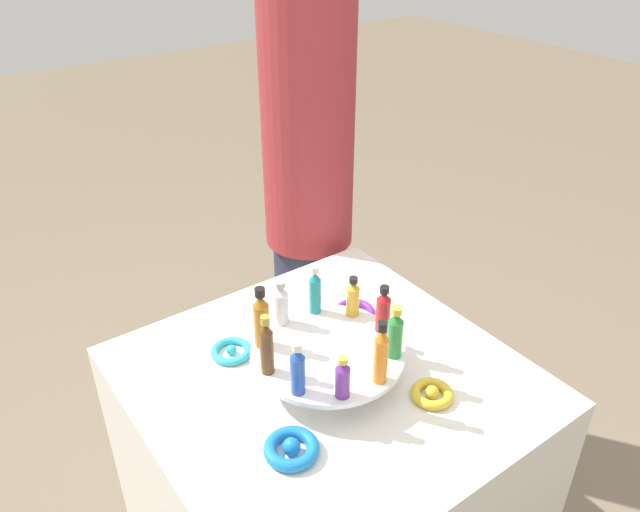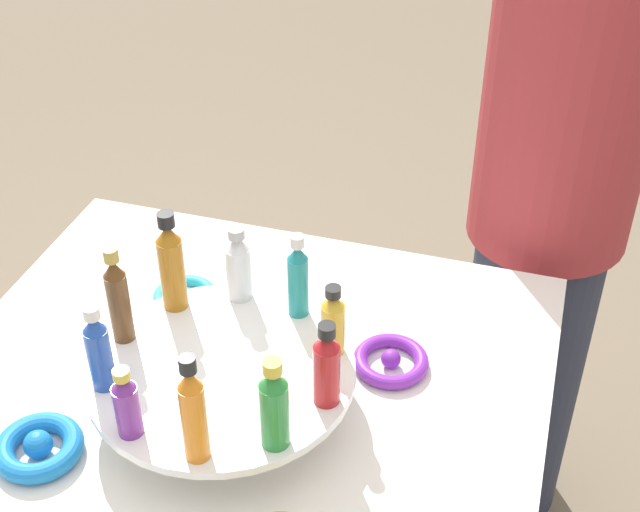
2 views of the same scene
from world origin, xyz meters
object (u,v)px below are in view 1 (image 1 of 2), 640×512
display_stand (327,359)px  bottle_red (383,311)px  bottle_orange (381,355)px  bottle_gold (353,298)px  bottle_amber (261,320)px  bottle_purple (343,378)px  ribbon_bow_gold (432,393)px  bottle_clear (281,304)px  bottle_teal (315,291)px  bottle_brown (267,347)px  bottle_blue (298,370)px  ribbon_bow_teal (231,351)px  ribbon_bow_blue (291,448)px  person_figure (309,199)px  bottle_green (395,334)px  ribbon_bow_purple (354,312)px

display_stand → bottle_red: bearing=83.3°
bottle_orange → bottle_gold: size_ratio=1.45×
display_stand → bottle_amber: bottle_amber is taller
bottle_purple → ribbon_bow_gold: 0.23m
bottle_purple → bottle_clear: size_ratio=0.86×
bottle_teal → bottle_orange: bearing=-6.7°
bottle_amber → bottle_brown: bottle_amber is taller
bottle_blue → bottle_red: size_ratio=1.04×
bottle_orange → bottle_red: bottle_orange is taller
bottle_orange → bottle_clear: bottle_orange is taller
display_stand → bottle_amber: size_ratio=2.26×
ribbon_bow_teal → ribbon_bow_blue: ribbon_bow_blue is taller
display_stand → bottle_purple: bearing=-24.7°
bottle_red → bottle_amber: 0.27m
bottle_purple → bottle_teal: bearing=155.3°
bottle_blue → ribbon_bow_teal: bottle_blue is taller
bottle_blue → bottle_gold: 0.29m
ribbon_bow_teal → person_figure: (-0.40, 0.50, 0.09)m
bottle_green → ribbon_bow_blue: bottle_green is taller
bottle_orange → bottle_blue: bearing=-114.7°
bottle_red → person_figure: bearing=159.9°
bottle_green → bottle_teal: size_ratio=0.99×
bottle_gold → bottle_amber: bearing=-96.7°
bottle_amber → ribbon_bow_teal: (-0.09, -0.03, -0.13)m
display_stand → ribbon_bow_gold: bearing=36.3°
bottle_red → bottle_gold: size_ratio=1.15×
bottle_orange → bottle_teal: (-0.27, 0.03, -0.01)m
ribbon_bow_blue → bottle_brown: bearing=163.3°
bottle_gold → ribbon_bow_blue: size_ratio=0.94×
bottle_blue → ribbon_bow_blue: (0.07, -0.06, -0.12)m
display_stand → bottle_brown: (-0.02, -0.14, 0.09)m
bottle_amber → ribbon_bow_blue: (0.24, -0.08, -0.13)m
bottle_purple → bottle_green: bearing=101.3°
bottle_amber → ribbon_bow_gold: bearing=40.5°
ribbon_bow_purple → ribbon_bow_blue: 0.47m
bottle_teal → bottle_amber: bearing=-78.7°
bottle_brown → bottle_red: bearing=83.3°
bottle_clear → ribbon_bow_purple: bottle_clear is taller
bottle_clear → display_stand: bearing=11.3°
ribbon_bow_teal → display_stand: bearing=36.3°
ribbon_bow_teal → bottle_teal: bearing=73.5°
display_stand → bottle_gold: 0.16m
ribbon_bow_purple → bottle_purple: bearing=-42.8°
bottle_purple → ribbon_bow_blue: 0.17m
bottle_clear → bottle_red: bearing=47.3°
bottle_green → bottle_red: bottle_green is taller
person_figure → bottle_clear: bearing=-9.4°
bottle_gold → bottle_orange: bearing=-24.7°
bottle_teal → person_figure: (-0.46, 0.30, -0.03)m
bottle_orange → bottle_red: (-0.12, 0.11, -0.01)m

